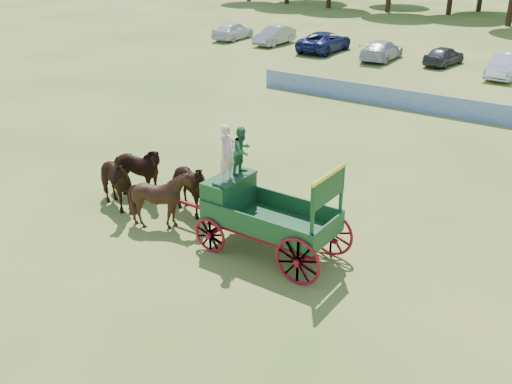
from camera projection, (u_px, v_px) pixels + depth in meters
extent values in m
plane|color=#A19648|center=(328.00, 301.00, 14.72)|extent=(160.00, 160.00, 0.00)
imported|color=black|center=(111.00, 182.00, 19.27)|extent=(2.53, 1.62, 1.98)
imported|color=black|center=(135.00, 172.00, 20.10)|extent=(2.53, 1.62, 1.98)
imported|color=black|center=(163.00, 199.00, 18.02)|extent=(2.13, 1.98, 1.98)
imported|color=black|center=(187.00, 187.00, 18.85)|extent=(2.53, 1.59, 1.98)
cube|color=maroon|center=(230.00, 222.00, 17.45)|extent=(0.12, 2.00, 0.12)
cube|color=maroon|center=(315.00, 250.00, 15.89)|extent=(0.12, 2.00, 0.12)
cube|color=maroon|center=(260.00, 239.00, 16.21)|extent=(3.80, 0.10, 0.12)
cube|color=maroon|center=(281.00, 224.00, 17.03)|extent=(3.80, 0.10, 0.12)
cube|color=maroon|center=(207.00, 210.00, 17.86)|extent=(2.80, 0.09, 0.09)
cube|color=#194B25|center=(270.00, 223.00, 16.50)|extent=(3.80, 1.80, 0.10)
cube|color=#194B25|center=(253.00, 225.00, 15.72)|extent=(3.80, 0.06, 0.55)
cube|color=#194B25|center=(287.00, 203.00, 17.04)|extent=(3.80, 0.06, 0.55)
cube|color=#194B25|center=(328.00, 231.00, 15.40)|extent=(0.06, 1.80, 0.55)
cube|color=#194B25|center=(229.00, 193.00, 17.06)|extent=(0.85, 1.70, 1.05)
cube|color=#194B25|center=(235.00, 178.00, 16.69)|extent=(0.55, 1.50, 0.08)
cube|color=#194B25|center=(219.00, 196.00, 17.34)|extent=(0.10, 1.60, 0.65)
cube|color=#194B25|center=(224.00, 207.00, 17.37)|extent=(0.55, 1.60, 0.06)
cube|color=#194B25|center=(312.00, 220.00, 14.58)|extent=(0.08, 0.08, 1.80)
cube|color=#194B25|center=(341.00, 199.00, 15.77)|extent=(0.08, 0.08, 1.80)
cube|color=#194B25|center=(328.00, 189.00, 14.93)|extent=(0.07, 1.75, 0.75)
cube|color=gold|center=(329.00, 175.00, 14.76)|extent=(0.08, 1.80, 0.09)
cube|color=gold|center=(327.00, 188.00, 14.95)|extent=(0.02, 1.30, 0.12)
torus|color=maroon|center=(210.00, 235.00, 16.76)|extent=(1.09, 0.09, 1.09)
torus|color=maroon|center=(248.00, 212.00, 18.18)|extent=(1.09, 0.09, 1.09)
torus|color=maroon|center=(298.00, 261.00, 15.14)|extent=(1.39, 0.09, 1.39)
torus|color=maroon|center=(331.00, 233.00, 16.56)|extent=(1.39, 0.09, 1.39)
imported|color=beige|center=(227.00, 153.00, 16.07)|extent=(0.40, 0.61, 1.67)
imported|color=#26673E|center=(242.00, 150.00, 16.65)|extent=(0.54, 0.69, 1.42)
cube|color=#1D41A0|center=(482.00, 112.00, 28.47)|extent=(26.00, 0.08, 1.05)
imported|color=silver|center=(233.00, 30.00, 50.72)|extent=(2.16, 4.80, 1.60)
imported|color=gray|center=(275.00, 36.00, 48.40)|extent=(1.63, 4.59, 1.51)
imported|color=navy|center=(325.00, 42.00, 45.52)|extent=(2.79, 5.77, 1.58)
imported|color=silver|center=(382.00, 50.00, 42.53)|extent=(2.31, 5.11, 1.45)
imported|color=#333338|center=(444.00, 56.00, 40.80)|extent=(2.14, 4.19, 1.37)
imported|color=silver|center=(506.00, 66.00, 37.22)|extent=(1.65, 4.66, 1.53)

